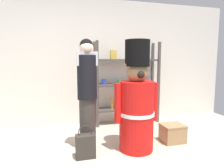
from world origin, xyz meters
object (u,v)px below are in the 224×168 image
object	(u,v)px
person_shopper	(87,92)
shopping_bag	(86,146)
display_crate	(173,133)
teddy_bear_guard	(137,104)
merchandise_shelf	(127,83)

from	to	relation	value
person_shopper	shopping_bag	distance (m)	0.76
display_crate	teddy_bear_guard	bearing A→B (deg)	-171.55
merchandise_shelf	person_shopper	bearing A→B (deg)	-132.35
person_shopper	shopping_bag	world-z (taller)	person_shopper
display_crate	person_shopper	bearing A→B (deg)	176.41
merchandise_shelf	person_shopper	world-z (taller)	merchandise_shelf
teddy_bear_guard	person_shopper	size ratio (longest dim) A/B	0.99
shopping_bag	person_shopper	bearing A→B (deg)	74.04
merchandise_shelf	teddy_bear_guard	size ratio (longest dim) A/B	1.06
teddy_bear_guard	display_crate	distance (m)	0.89
teddy_bear_guard	display_crate	world-z (taller)	teddy_bear_guard
teddy_bear_guard	person_shopper	bearing A→B (deg)	164.88
teddy_bear_guard	shopping_bag	size ratio (longest dim) A/B	3.50
person_shopper	shopping_bag	bearing A→B (deg)	-105.96
person_shopper	display_crate	xyz separation A→B (m)	(1.39, -0.09, -0.73)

